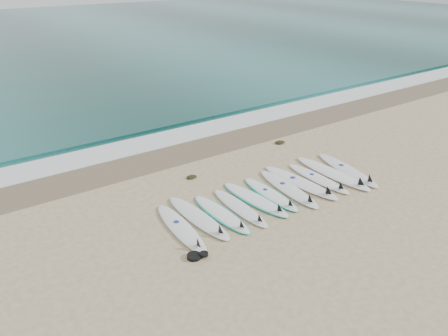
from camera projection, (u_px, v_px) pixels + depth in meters
ground at (271, 195)px, 12.29m from camera, size 120.00×120.00×0.00m
ocean at (19, 39)px, 36.41m from camera, size 120.00×55.00×0.03m
wet_sand_band at (196, 149)px, 15.34m from camera, size 120.00×1.80×0.01m
foam_band at (176, 136)px, 16.37m from camera, size 120.00×1.40×0.04m
wave_crest at (158, 124)px, 17.47m from camera, size 120.00×1.00×0.10m
surfboard_0 at (182, 229)px, 10.66m from camera, size 0.70×2.56×0.32m
surfboard_1 at (199, 218)px, 11.11m from camera, size 0.67×2.63×0.33m
surfboard_2 at (222, 214)px, 11.31m from camera, size 0.64×2.36×0.30m
surfboard_3 at (241, 208)px, 11.56m from camera, size 0.54×2.38×0.30m
surfboard_4 at (256, 200)px, 11.99m from camera, size 0.84×2.55×0.32m
surfboard_5 at (271, 194)px, 12.27m from camera, size 0.62×2.34×0.30m
surfboard_6 at (289, 189)px, 12.52m from camera, size 0.80×2.70×0.34m
surfboard_7 at (302, 183)px, 12.86m from camera, size 0.82×2.85×0.36m
surfboard_8 at (319, 179)px, 13.11m from camera, size 0.52×2.44×0.31m
surfboard_9 at (334, 174)px, 13.40m from camera, size 0.66×2.92×0.37m
surfboard_10 at (348, 170)px, 13.63m from camera, size 0.99×2.80×0.35m
seaweed_near at (192, 177)px, 13.28m from camera, size 0.33×0.26×0.06m
seaweed_far at (280, 142)px, 15.78m from camera, size 0.38×0.30×0.07m
leash_coil at (196, 256)px, 9.71m from camera, size 0.46×0.36×0.11m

